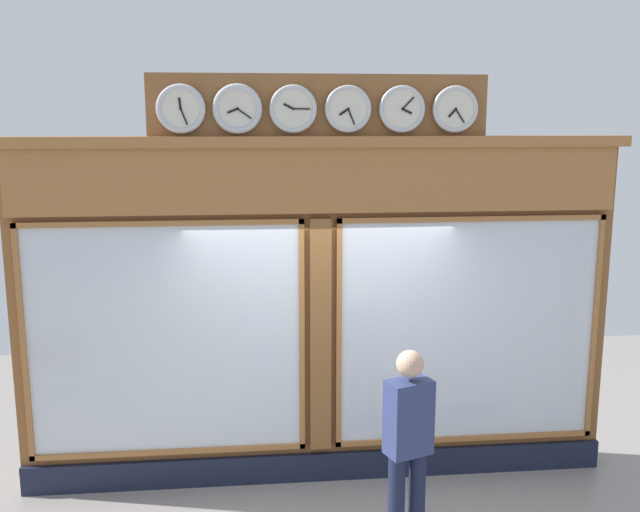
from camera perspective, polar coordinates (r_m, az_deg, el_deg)
The scene contains 2 objects.
shop_facade at distance 6.83m, azimuth -0.11°, elevation -4.09°, with size 5.77×0.42×3.88m.
pedestrian at distance 5.98m, azimuth 7.06°, elevation -14.44°, with size 0.41×0.33×1.69m.
Camera 1 is at (0.66, 6.44, 3.48)m, focal length 39.98 mm.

